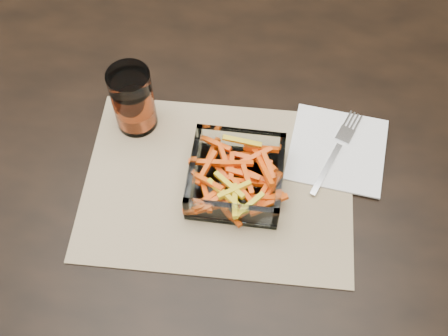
{
  "coord_description": "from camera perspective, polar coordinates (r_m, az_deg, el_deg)",
  "views": [
    {
      "loc": [
        0.09,
        -0.57,
        1.58
      ],
      "look_at": [
        0.04,
        -0.09,
        0.78
      ],
      "focal_mm": 45.0,
      "sensor_mm": 36.0,
      "label": 1
    }
  ],
  "objects": [
    {
      "name": "dining_table",
      "position": [
        1.08,
        -1.27,
        1.17
      ],
      "size": [
        1.6,
        0.9,
        0.75
      ],
      "color": "black",
      "rests_on": "ground"
    },
    {
      "name": "placemat",
      "position": [
        0.95,
        -0.58,
        -1.64
      ],
      "size": [
        0.46,
        0.34,
        0.0
      ],
      "primitive_type": "cube",
      "rotation": [
        0.0,
        0.0,
        0.02
      ],
      "color": "tan",
      "rests_on": "dining_table"
    },
    {
      "name": "glass_bowl",
      "position": [
        0.92,
        1.22,
        -0.96
      ],
      "size": [
        0.15,
        0.15,
        0.06
      ],
      "rotation": [
        0.0,
        0.0,
        -0.0
      ],
      "color": "white",
      "rests_on": "placemat"
    },
    {
      "name": "tumbler",
      "position": [
        0.98,
        -9.21,
        6.71
      ],
      "size": [
        0.07,
        0.07,
        0.13
      ],
      "color": "white",
      "rests_on": "placemat"
    },
    {
      "name": "napkin",
      "position": [
        1.0,
        11.44,
        1.88
      ],
      "size": [
        0.18,
        0.18,
        0.0
      ],
      "primitive_type": "cube",
      "rotation": [
        0.0,
        0.0,
        -0.11
      ],
      "color": "white",
      "rests_on": "placemat"
    },
    {
      "name": "fork",
      "position": [
        0.99,
        11.41,
        1.88
      ],
      "size": [
        0.09,
        0.18,
        0.0
      ],
      "rotation": [
        0.0,
        0.0,
        -0.39
      ],
      "color": "silver",
      "rests_on": "napkin"
    }
  ]
}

